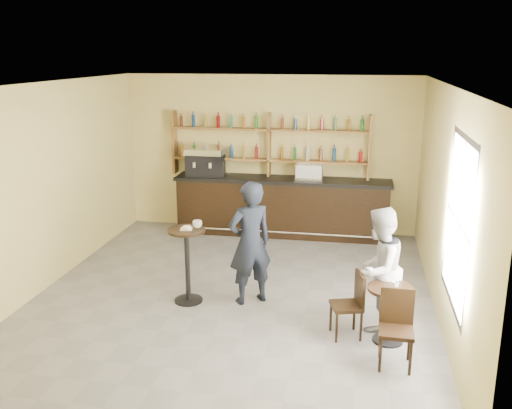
% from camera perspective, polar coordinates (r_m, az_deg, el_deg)
% --- Properties ---
extents(floor, '(7.00, 7.00, 0.00)m').
position_cam_1_polar(floor, '(8.93, -2.21, -9.03)').
color(floor, slate).
rests_on(floor, ground).
extents(ceiling, '(7.00, 7.00, 0.00)m').
position_cam_1_polar(ceiling, '(8.16, -2.44, 11.92)').
color(ceiling, white).
rests_on(ceiling, wall_back).
extents(wall_back, '(7.00, 0.00, 7.00)m').
position_cam_1_polar(wall_back, '(11.77, 1.41, 5.07)').
color(wall_back, '#DFCE7F').
rests_on(wall_back, floor).
extents(wall_front, '(7.00, 0.00, 7.00)m').
position_cam_1_polar(wall_front, '(5.22, -10.82, -8.33)').
color(wall_front, '#DFCE7F').
rests_on(wall_front, floor).
extents(wall_left, '(0.00, 7.00, 7.00)m').
position_cam_1_polar(wall_left, '(9.51, -20.26, 1.70)').
color(wall_left, '#DFCE7F').
rests_on(wall_left, floor).
extents(wall_right, '(0.00, 7.00, 7.00)m').
position_cam_1_polar(wall_right, '(8.30, 18.33, 0.01)').
color(wall_right, '#DFCE7F').
rests_on(wall_right, floor).
extents(window_pane, '(0.00, 2.00, 2.00)m').
position_cam_1_polar(window_pane, '(7.13, 19.59, -1.69)').
color(window_pane, white).
rests_on(window_pane, wall_right).
extents(window_frame, '(0.04, 1.70, 2.10)m').
position_cam_1_polar(window_frame, '(7.13, 19.54, -1.69)').
color(window_frame, black).
rests_on(window_frame, wall_right).
extents(shelf_unit, '(4.00, 0.26, 1.40)m').
position_cam_1_polar(shelf_unit, '(11.61, 1.32, 5.98)').
color(shelf_unit, brown).
rests_on(shelf_unit, wall_back).
extents(liquor_bottles, '(3.68, 0.10, 1.00)m').
position_cam_1_polar(liquor_bottles, '(11.58, 1.32, 6.81)').
color(liquor_bottles, '#8C5919').
rests_on(liquor_bottles, shelf_unit).
extents(bar_counter, '(4.35, 0.85, 1.18)m').
position_cam_1_polar(bar_counter, '(11.61, 2.62, -0.20)').
color(bar_counter, black).
rests_on(bar_counter, floor).
extents(espresso_machine, '(0.83, 0.60, 0.55)m').
position_cam_1_polar(espresso_machine, '(11.73, -5.07, 4.25)').
color(espresso_machine, black).
rests_on(espresso_machine, bar_counter).
extents(pastry_case, '(0.59, 0.51, 0.32)m').
position_cam_1_polar(pastry_case, '(11.38, 5.36, 3.31)').
color(pastry_case, silver).
rests_on(pastry_case, bar_counter).
extents(pedestal_table, '(0.66, 0.66, 1.14)m').
position_cam_1_polar(pedestal_table, '(8.56, -6.87, -6.10)').
color(pedestal_table, black).
rests_on(pedestal_table, floor).
extents(napkin, '(0.20, 0.20, 0.00)m').
position_cam_1_polar(napkin, '(8.37, -6.99, -2.45)').
color(napkin, white).
rests_on(napkin, pedestal_table).
extents(donut, '(0.15, 0.15, 0.05)m').
position_cam_1_polar(donut, '(8.35, -6.95, -2.30)').
color(donut, gold).
rests_on(donut, napkin).
extents(cup_pedestal, '(0.15, 0.15, 0.11)m').
position_cam_1_polar(cup_pedestal, '(8.41, -5.89, -1.96)').
color(cup_pedestal, white).
rests_on(cup_pedestal, pedestal_table).
extents(man_main, '(0.81, 0.75, 1.86)m').
position_cam_1_polar(man_main, '(8.38, -0.61, -3.87)').
color(man_main, black).
rests_on(man_main, floor).
extents(cafe_table, '(0.62, 0.62, 0.75)m').
position_cam_1_polar(cafe_table, '(7.65, 13.18, -10.68)').
color(cafe_table, black).
rests_on(cafe_table, floor).
extents(cup_cafe, '(0.11, 0.11, 0.08)m').
position_cam_1_polar(cup_cafe, '(7.48, 13.76, -7.81)').
color(cup_cafe, white).
rests_on(cup_cafe, cafe_table).
extents(chair_west, '(0.47, 0.47, 0.88)m').
position_cam_1_polar(chair_west, '(7.65, 9.02, -9.92)').
color(chair_west, black).
rests_on(chair_west, floor).
extents(chair_south, '(0.41, 0.41, 0.93)m').
position_cam_1_polar(chair_south, '(7.08, 13.84, -12.14)').
color(chair_south, black).
rests_on(chair_south, floor).
extents(patron_second, '(0.95, 1.03, 1.69)m').
position_cam_1_polar(patron_second, '(7.82, 12.16, -6.31)').
color(patron_second, '#929297').
rests_on(patron_second, floor).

